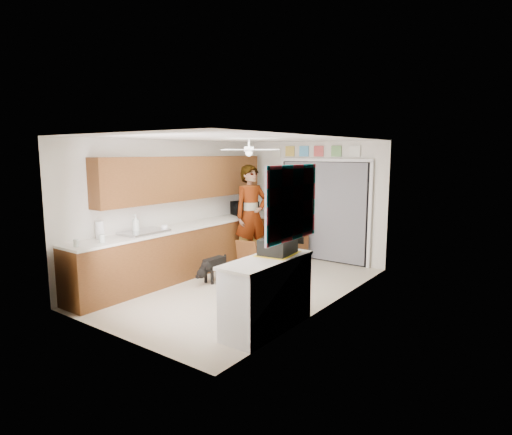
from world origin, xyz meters
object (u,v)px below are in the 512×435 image
Objects in this scene: navy_crate at (239,318)px; dog at (215,268)px; suitcase at (278,246)px; soap_bottle at (136,224)px; cup at (165,228)px; microwave at (245,208)px; man at (251,215)px; cardboard_box at (251,310)px; paper_towel_roll at (100,230)px.

dog is at bearing 140.38° from navy_crate.
dog is (-1.91, 0.87, -0.80)m from suitcase.
cup is at bearing 68.26° from soap_bottle.
microwave is 1.64× the size of soap_bottle.
man reaches higher than soap_bottle.
navy_crate is at bearing -90.00° from cardboard_box.
navy_crate is (0.00, -0.26, -0.02)m from cardboard_box.
cardboard_box is at bearing -116.70° from microwave.
man is at bearing -105.28° from microwave.
paper_towel_roll is 0.14× the size of man.
paper_towel_roll reaches higher than navy_crate.
soap_bottle is 2.67× the size of cup.
dog is (0.67, -1.74, -0.84)m from microwave.
cardboard_box is at bearing -0.41° from soap_bottle.
microwave is at bearing 127.03° from suitcase.
navy_crate is at bearing -6.61° from soap_bottle.
soap_bottle reaches higher than dog.
cup is (0.04, -2.31, -0.10)m from microwave.
suitcase reaches higher than cup.
paper_towel_roll is 2.07m from dog.
cardboard_box is 0.72× the size of dog.
paper_towel_roll is at bearing -171.69° from man.
dog is at bearing 42.33° from cup.
cup is at bearing -154.75° from microwave.
man is at bearing 77.46° from paper_towel_roll.
dog is (0.87, 1.68, -0.84)m from paper_towel_roll.
cup reaches higher than cardboard_box.
dog is at bearing 146.46° from cardboard_box.
dog is (0.63, 0.57, -0.75)m from cup.
cup is at bearing 167.85° from cardboard_box.
soap_bottle is 0.65× the size of suitcase.
suitcase is at bearing -115.68° from man.
man reaches higher than paper_towel_roll.
navy_crate is at bearing -39.19° from dog.
cardboard_box is at bearing -12.15° from cup.
man reaches higher than cardboard_box.
microwave is 3.71m from cardboard_box.
paper_towel_roll is at bearing -102.29° from cup.
suitcase is 3.06m from man.
paper_towel_roll reaches higher than dog.
navy_crate is (2.40, -0.28, -0.98)m from soap_bottle.
soap_bottle is 0.16× the size of man.
navy_crate is 2.06m from dog.
microwave is at bearing 111.40° from dog.
soap_bottle is 0.82× the size of navy_crate.
cardboard_box is 0.22× the size of man.
suitcase is at bearing 29.43° from cardboard_box.
suitcase is at bearing -6.67° from cup.
cardboard_box reaches higher than navy_crate.
paper_towel_roll is 2.66m from navy_crate.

